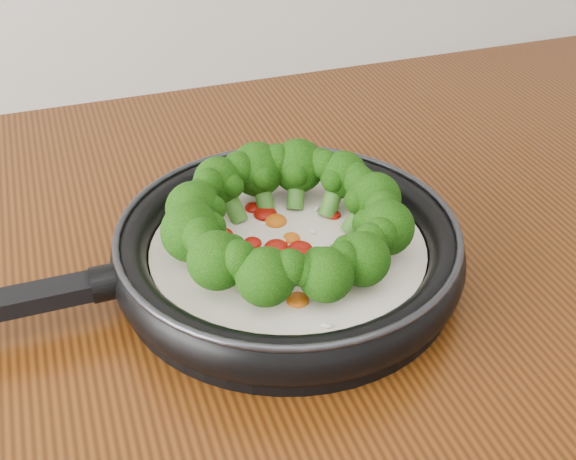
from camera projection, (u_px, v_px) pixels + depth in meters
name	position (u px, v px, depth m)	size (l,w,h in m)	color
skillet	(284.00, 242.00, 0.66)	(0.50, 0.32, 0.09)	black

